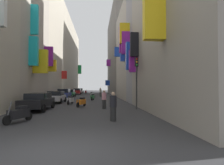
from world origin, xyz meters
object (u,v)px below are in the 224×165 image
Objects in this scene: parked_car_red at (77,91)px; parked_car_silver at (56,97)px; pedestrian_near_left at (100,92)px; parked_car_black at (38,101)px; scooter_white at (92,94)px; scooter_black at (19,114)px; scooter_silver at (70,100)px; pedestrian_near_right at (104,100)px; traffic_light_near_corner at (137,74)px; parked_car_blue at (64,94)px; scooter_green at (93,97)px; scooter_orange at (81,102)px; parked_car_white at (80,91)px; parked_car_green at (70,93)px; scooter_red at (86,92)px; pedestrian_crossing at (113,107)px.

parked_car_silver is at bearing -89.81° from parked_car_red.
parked_car_silver is 14.15m from pedestrian_near_left.
scooter_white is (3.74, 20.97, -0.27)m from parked_car_black.
scooter_silver is (1.22, 10.49, -0.00)m from scooter_black.
pedestrian_near_left is 1.08× the size of pedestrian_near_right.
parked_car_red is 2.28× the size of scooter_silver.
scooter_white is at bearing 74.27° from parked_car_silver.
parked_car_black is 7.24m from parked_car_silver.
parked_car_red is at bearing 103.96° from traffic_light_near_corner.
parked_car_blue is at bearing -118.58° from scooter_white.
scooter_green and scooter_orange have the same top height.
parked_car_white reaches higher than scooter_green.
scooter_orange is (3.65, -39.56, -0.30)m from parked_car_white.
scooter_red is at bearing 84.33° from parked_car_green.
scooter_red is (1.70, 32.28, -0.26)m from parked_car_silver.
pedestrian_near_left is at bearing 89.81° from pedestrian_near_right.
pedestrian_crossing is 5.87m from pedestrian_near_right.
scooter_orange is 0.44× the size of traffic_light_near_corner.
parked_car_red reaches higher than scooter_silver.
scooter_black is at bearing -100.53° from pedestrian_near_left.
scooter_white is 0.95× the size of scooter_orange.
pedestrian_near_left reaches higher than scooter_black.
traffic_light_near_corner reaches higher than parked_car_black.
parked_car_green is 0.99× the size of parked_car_white.
scooter_red is at bearing 101.24° from pedestrian_near_left.
scooter_white is at bearing -78.87° from parked_car_white.
parked_car_red is at bearing 90.19° from parked_car_silver.
parked_car_blue is at bearing -94.08° from scooter_red.
scooter_black and scooter_orange have the same top height.
scooter_silver is 8.45m from traffic_light_near_corner.
pedestrian_crossing is (5.61, -5.36, 0.06)m from parked_car_black.
scooter_silver is 1.10× the size of pedestrian_near_left.
scooter_orange is at bearing 35.88° from parked_car_black.
scooter_silver is 34.40m from scooter_red.
parked_car_silver is at bearing 129.07° from pedestrian_near_right.
parked_car_black is at bearing -144.12° from scooter_orange.
pedestrian_near_left is (3.54, 15.14, 0.40)m from scooter_silver.
pedestrian_near_right is (1.21, -10.68, 0.32)m from scooter_green.
pedestrian_near_left is (5.68, 6.66, 0.04)m from parked_car_blue.
scooter_green is at bearing 109.08° from traffic_light_near_corner.
parked_car_white reaches higher than scooter_black.
pedestrian_crossing is 0.93× the size of pedestrian_near_left.
parked_car_black is 0.99× the size of parked_car_blue.
scooter_green is at bearing -87.74° from scooter_white.
parked_car_blue reaches higher than parked_car_black.
scooter_orange is at bearing -55.15° from parked_car_silver.
scooter_red is at bearing 95.14° from scooter_green.
scooter_red is (1.85, 25.92, -0.36)m from parked_car_blue.
pedestrian_near_right is (5.72, -41.42, 0.02)m from parked_car_white.
pedestrian_near_left is (4.76, 25.63, 0.40)m from scooter_black.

